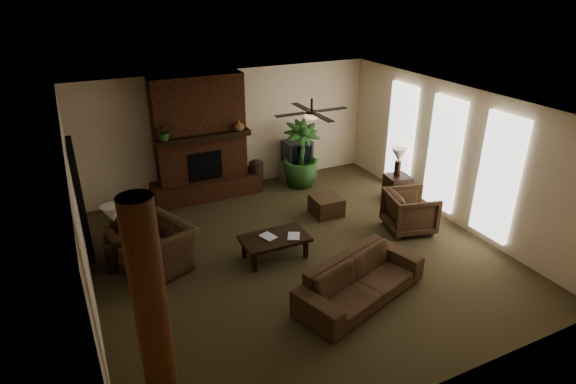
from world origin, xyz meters
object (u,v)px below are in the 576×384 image
armchair_right (410,210)px  coffee_table (275,240)px  sofa (361,274)px  side_table_right (397,187)px  armchair_left (153,240)px  tv_stand (298,170)px  floor_vase (256,173)px  lamp_right (399,157)px  lamp_left (113,216)px  log_column (152,315)px  side_table_left (121,252)px  floor_plant (301,168)px  ottoman (326,206)px

armchair_right → coffee_table: bearing=100.1°
armchair_right → coffee_table: (-2.86, 0.21, -0.08)m
sofa → side_table_right: size_ratio=4.14×
armchair_left → tv_stand: armchair_left is taller
armchair_left → armchair_right: 4.94m
floor_vase → lamp_right: size_ratio=1.18×
armchair_left → lamp_left: size_ratio=1.91×
log_column → tv_stand: size_ratio=3.29×
tv_stand → side_table_left: side_table_left is taller
floor_vase → side_table_right: floor_vase is taller
floor_plant → side_table_right: 2.33m
coffee_table → side_table_right: side_table_right is taller
armchair_right → floor_vase: size_ratio=1.18×
floor_vase → side_table_left: size_ratio=1.40×
armchair_left → armchair_right: (4.87, -0.84, -0.09)m
armchair_left → coffee_table: bearing=50.1°
armchair_left → floor_plant: 4.45m
sofa → lamp_right: size_ratio=3.50×
coffee_table → lamp_left: bearing=160.4°
sofa → side_table_right: bearing=26.2°
sofa → lamp_right: (2.83, 2.81, 0.56)m
log_column → lamp_right: bearing=30.8°
side_table_left → side_table_right: same height
floor_vase → lamp_left: 4.01m
armchair_right → side_table_left: bearing=92.3°
armchair_left → coffee_table: size_ratio=1.04×
log_column → floor_vase: bearing=58.1°
sofa → lamp_right: bearing=26.7°
armchair_left → floor_plant: (3.92, 2.10, -0.10)m
armchair_right → ottoman: bearing=55.5°
ottoman → floor_plant: (0.20, 1.62, 0.25)m
side_table_right → log_column: bearing=-149.6°
lamp_right → sofa: bearing=-135.2°
floor_plant → ottoman: bearing=-97.1°
armchair_right → lamp_right: 1.64m
ottoman → side_table_right: size_ratio=1.09×
lamp_right → coffee_table: bearing=-162.0°
log_column → coffee_table: (2.53, 2.47, -1.03)m
side_table_right → ottoman: bearing=-179.9°
ottoman → floor_plant: bearing=82.9°
floor_vase → side_table_right: bearing=-33.9°
coffee_table → lamp_left: (-2.57, 0.92, 0.63)m
lamp_right → side_table_right: bearing=-90.0°
armchair_left → side_table_right: size_ratio=2.26×
lamp_right → ottoman: bearing=-178.3°
ottoman → lamp_left: lamp_left is taller
side_table_left → tv_stand: bearing=25.1°
side_table_right → lamp_right: bearing=90.0°
log_column → floor_plant: size_ratio=1.76×
armchair_right → lamp_left: (-5.43, 1.13, 0.55)m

